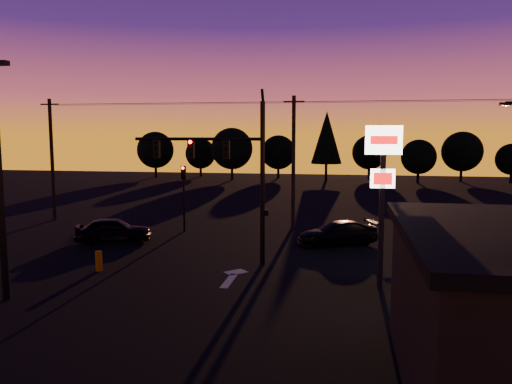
% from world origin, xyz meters
% --- Properties ---
extents(ground, '(120.00, 120.00, 0.00)m').
position_xyz_m(ground, '(0.00, 0.00, 0.00)').
color(ground, black).
rests_on(ground, ground).
extents(lane_arrow, '(1.20, 3.10, 0.01)m').
position_xyz_m(lane_arrow, '(0.50, 1.67, 0.01)').
color(lane_arrow, beige).
rests_on(lane_arrow, ground).
extents(traffic_signal_mast, '(6.79, 0.52, 8.58)m').
position_xyz_m(traffic_signal_mast, '(-0.10, 3.99, 4.94)').
color(traffic_signal_mast, black).
rests_on(traffic_signal_mast, ground).
extents(secondary_signal, '(0.30, 0.31, 4.35)m').
position_xyz_m(secondary_signal, '(-5.00, 11.49, 2.86)').
color(secondary_signal, black).
rests_on(secondary_signal, ground).
extents(pylon_sign, '(1.50, 0.28, 6.80)m').
position_xyz_m(pylon_sign, '(7.00, 1.50, 4.91)').
color(pylon_sign, black).
rests_on(pylon_sign, ground).
extents(utility_pole_0, '(1.40, 0.26, 9.00)m').
position_xyz_m(utility_pole_0, '(-16.00, 14.00, 4.59)').
color(utility_pole_0, black).
rests_on(utility_pole_0, ground).
extents(utility_pole_1, '(1.40, 0.26, 9.00)m').
position_xyz_m(utility_pole_1, '(2.00, 14.00, 4.59)').
color(utility_pole_1, black).
rests_on(utility_pole_1, ground).
extents(power_wires, '(36.00, 1.22, 0.07)m').
position_xyz_m(power_wires, '(2.00, 14.00, 8.57)').
color(power_wires, black).
rests_on(power_wires, ground).
extents(bollard, '(0.32, 0.32, 0.95)m').
position_xyz_m(bollard, '(-5.95, 1.51, 0.47)').
color(bollard, '#B57000').
rests_on(bollard, ground).
extents(tree_0, '(5.36, 5.36, 6.74)m').
position_xyz_m(tree_0, '(-22.00, 50.00, 4.06)').
color(tree_0, black).
rests_on(tree_0, ground).
extents(tree_1, '(4.54, 4.54, 5.71)m').
position_xyz_m(tree_1, '(-16.00, 53.00, 3.43)').
color(tree_1, black).
rests_on(tree_1, ground).
extents(tree_2, '(5.77, 5.78, 7.26)m').
position_xyz_m(tree_2, '(-10.00, 48.00, 4.37)').
color(tree_2, black).
rests_on(tree_2, ground).
extents(tree_3, '(4.95, 4.95, 6.22)m').
position_xyz_m(tree_3, '(-4.00, 52.00, 3.75)').
color(tree_3, black).
rests_on(tree_3, ground).
extents(tree_4, '(4.18, 4.18, 9.50)m').
position_xyz_m(tree_4, '(3.00, 49.00, 5.93)').
color(tree_4, black).
rests_on(tree_4, ground).
extents(tree_5, '(4.95, 4.95, 6.22)m').
position_xyz_m(tree_5, '(9.00, 54.00, 3.75)').
color(tree_5, black).
rests_on(tree_5, ground).
extents(tree_6, '(4.54, 4.54, 5.71)m').
position_xyz_m(tree_6, '(15.00, 48.00, 3.43)').
color(tree_6, black).
rests_on(tree_6, ground).
extents(tree_7, '(5.36, 5.36, 6.74)m').
position_xyz_m(tree_7, '(21.00, 51.00, 4.06)').
color(tree_7, black).
rests_on(tree_7, ground).
extents(tree_8, '(4.12, 4.12, 5.19)m').
position_xyz_m(tree_8, '(27.00, 50.00, 3.12)').
color(tree_8, black).
rests_on(tree_8, ground).
extents(car_left, '(4.72, 3.12, 1.49)m').
position_xyz_m(car_left, '(-8.07, 7.45, 0.75)').
color(car_left, black).
rests_on(car_left, ground).
extents(car_right, '(5.10, 3.68, 1.37)m').
position_xyz_m(car_right, '(5.10, 9.14, 0.69)').
color(car_right, black).
rests_on(car_right, ground).
extents(suv_parked, '(4.75, 6.11, 1.54)m').
position_xyz_m(suv_parked, '(10.43, -3.50, 0.77)').
color(suv_parked, black).
rests_on(suv_parked, ground).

